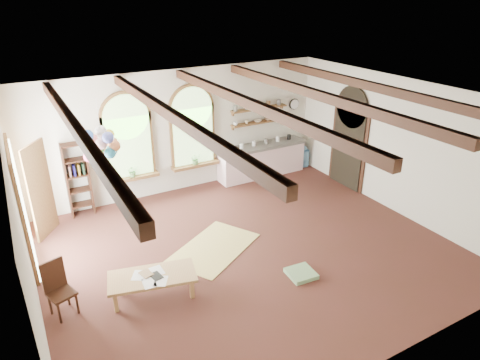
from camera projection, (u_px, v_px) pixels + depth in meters
floor at (248, 250)px, 8.93m from camera, size 8.00×8.00×0.00m
ceiling_beams at (250, 104)px, 7.66m from camera, size 6.20×6.80×0.18m
window_left at (128, 140)px, 10.37m from camera, size 1.30×0.28×2.20m
window_right at (193, 129)px, 11.12m from camera, size 1.30×0.28×2.20m
left_doorway at (22, 209)px, 8.13m from camera, size 0.10×1.90×2.50m
right_doorway at (348, 147)px, 11.43m from camera, size 0.10×1.30×2.40m
kitchen_counter at (261, 160)px, 12.31m from camera, size 2.68×0.62×0.94m
wall_shelf_lower at (259, 122)px, 12.01m from camera, size 1.70×0.24×0.04m
wall_shelf_upper at (259, 108)px, 11.85m from camera, size 1.70×0.24×0.04m
wall_clock at (294, 104)px, 12.48m from camera, size 0.32×0.04×0.32m
bookshelf at (78, 179)px, 10.00m from camera, size 0.53×0.32×1.80m
coffee_table at (152, 278)px, 7.45m from camera, size 1.62×1.02×0.43m
side_chair at (62, 299)px, 7.07m from camera, size 0.49×0.49×0.98m
floor_mat at (214, 248)px, 8.98m from camera, size 2.23×1.97×0.02m
floor_cushion at (301, 273)px, 8.11m from camera, size 0.53×0.53×0.09m
water_jug_a at (302, 158)px, 13.05m from camera, size 0.29×0.29×0.56m
water_jug_b at (304, 157)px, 13.07m from camera, size 0.33×0.33×0.64m
balloon_cluster at (102, 144)px, 7.99m from camera, size 0.71×0.76×1.14m
table_book at (142, 276)px, 7.39m from camera, size 0.24×0.29×0.02m
tablet at (156, 276)px, 7.40m from camera, size 0.21×0.27×0.01m
potted_plant_left at (133, 171)px, 10.60m from camera, size 0.27×0.23×0.30m
potted_plant_right at (196, 159)px, 11.36m from camera, size 0.27×0.23×0.30m
shelf_cup_a at (236, 124)px, 11.65m from camera, size 0.12×0.10×0.10m
shelf_cup_b at (247, 122)px, 11.81m from camera, size 0.10×0.10×0.09m
shelf_bowl_a at (257, 121)px, 11.97m from camera, size 0.22×0.22×0.05m
shelf_bowl_b at (268, 119)px, 12.12m from camera, size 0.20×0.20×0.06m
shelf_vase at (278, 115)px, 12.25m from camera, size 0.18×0.18×0.19m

